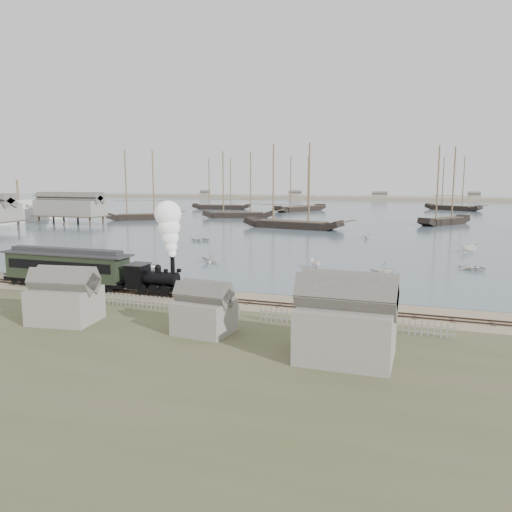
% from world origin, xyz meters
% --- Properties ---
extents(ground, '(600.00, 600.00, 0.00)m').
position_xyz_m(ground, '(0.00, 0.00, 0.00)').
color(ground, tan).
rests_on(ground, ground).
extents(harbor_water, '(600.00, 336.00, 0.06)m').
position_xyz_m(harbor_water, '(0.00, 170.00, 0.03)').
color(harbor_water, '#495D69').
rests_on(harbor_water, ground).
extents(rail_track, '(120.00, 1.80, 0.16)m').
position_xyz_m(rail_track, '(0.00, -2.00, 0.04)').
color(rail_track, '#32221B').
rests_on(rail_track, ground).
extents(picket_fence_west, '(19.00, 0.10, 1.20)m').
position_xyz_m(picket_fence_west, '(-6.50, -7.00, 0.00)').
color(picket_fence_west, gray).
rests_on(picket_fence_west, ground).
extents(picket_fence_east, '(15.00, 0.10, 1.20)m').
position_xyz_m(picket_fence_east, '(12.50, -7.50, 0.00)').
color(picket_fence_east, gray).
rests_on(picket_fence_east, ground).
extents(shed_left, '(5.00, 4.00, 4.10)m').
position_xyz_m(shed_left, '(-10.00, -13.00, 0.00)').
color(shed_left, gray).
rests_on(shed_left, ground).
extents(shed_mid, '(4.00, 3.50, 3.60)m').
position_xyz_m(shed_mid, '(2.00, -12.00, 0.00)').
color(shed_mid, gray).
rests_on(shed_mid, ground).
extents(shed_right, '(6.00, 5.00, 5.10)m').
position_xyz_m(shed_right, '(13.00, -14.00, 0.00)').
color(shed_right, gray).
rests_on(shed_right, ground).
extents(far_spit, '(500.00, 20.00, 1.80)m').
position_xyz_m(far_spit, '(0.00, 250.00, 0.00)').
color(far_spit, tan).
rests_on(far_spit, ground).
extents(locomotive, '(7.34, 2.74, 9.15)m').
position_xyz_m(locomotive, '(-6.82, -2.00, 4.23)').
color(locomotive, black).
rests_on(locomotive, ground).
extents(passenger_coach, '(15.22, 2.93, 3.70)m').
position_xyz_m(passenger_coach, '(-18.96, -2.00, 2.32)').
color(passenger_coach, black).
rests_on(passenger_coach, ground).
extents(beached_dinghy, '(3.15, 4.26, 0.85)m').
position_xyz_m(beached_dinghy, '(-13.93, 0.38, 0.43)').
color(beached_dinghy, white).
rests_on(beached_dinghy, ground).
extents(rowboat_0, '(4.13, 4.21, 0.71)m').
position_xyz_m(rowboat_0, '(-15.75, 10.33, 0.42)').
color(rowboat_0, white).
rests_on(rowboat_0, harbor_water).
extents(rowboat_1, '(2.71, 3.07, 1.52)m').
position_xyz_m(rowboat_1, '(-10.73, 17.43, 0.82)').
color(rowboat_1, white).
rests_on(rowboat_1, harbor_water).
extents(rowboat_2, '(3.31, 2.21, 1.20)m').
position_xyz_m(rowboat_2, '(3.90, 17.88, 0.66)').
color(rowboat_2, white).
rests_on(rowboat_2, harbor_water).
extents(rowboat_3, '(3.60, 4.11, 0.71)m').
position_xyz_m(rowboat_3, '(23.30, 23.29, 0.41)').
color(rowboat_3, white).
rests_on(rowboat_3, harbor_water).
extents(rowboat_4, '(3.87, 4.09, 1.69)m').
position_xyz_m(rowboat_4, '(12.79, 15.42, 0.91)').
color(rowboat_4, white).
rests_on(rowboat_4, harbor_water).
extents(rowboat_5, '(3.09, 3.35, 1.28)m').
position_xyz_m(rowboat_5, '(23.96, 40.11, 0.70)').
color(rowboat_5, white).
rests_on(rowboat_5, harbor_water).
extents(rowboat_6, '(2.79, 3.81, 0.77)m').
position_xyz_m(rowboat_6, '(-23.07, 39.38, 0.44)').
color(rowboat_6, white).
rests_on(rowboat_6, harbor_water).
extents(rowboat_7, '(2.65, 2.29, 1.38)m').
position_xyz_m(rowboat_7, '(6.21, 53.81, 0.75)').
color(rowboat_7, white).
rests_on(rowboat_7, harbor_water).
extents(schooner_0, '(18.97, 14.60, 20.00)m').
position_xyz_m(schooner_0, '(-60.22, 79.08, 10.06)').
color(schooner_0, black).
rests_on(schooner_0, harbor_water).
extents(schooner_1, '(21.94, 10.96, 20.00)m').
position_xyz_m(schooner_1, '(-36.99, 95.61, 10.06)').
color(schooner_1, black).
rests_on(schooner_1, harbor_water).
extents(schooner_2, '(25.06, 10.33, 20.00)m').
position_xyz_m(schooner_2, '(-13.03, 69.26, 10.06)').
color(schooner_2, black).
rests_on(schooner_2, harbor_water).
extents(schooner_3, '(13.73, 17.73, 20.00)m').
position_xyz_m(schooner_3, '(21.43, 91.67, 10.06)').
color(schooner_3, black).
rests_on(schooner_3, harbor_water).
extents(schooner_6, '(22.90, 7.60, 20.00)m').
position_xyz_m(schooner_6, '(-58.99, 133.73, 10.06)').
color(schooner_6, black).
rests_on(schooner_6, harbor_water).
extents(schooner_7, '(16.38, 23.46, 20.00)m').
position_xyz_m(schooner_7, '(-27.32, 133.14, 10.06)').
color(schooner_7, black).
rests_on(schooner_7, harbor_water).
extents(schooner_8, '(20.80, 15.54, 20.00)m').
position_xyz_m(schooner_8, '(25.79, 157.57, 10.06)').
color(schooner_8, black).
rests_on(schooner_8, harbor_water).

